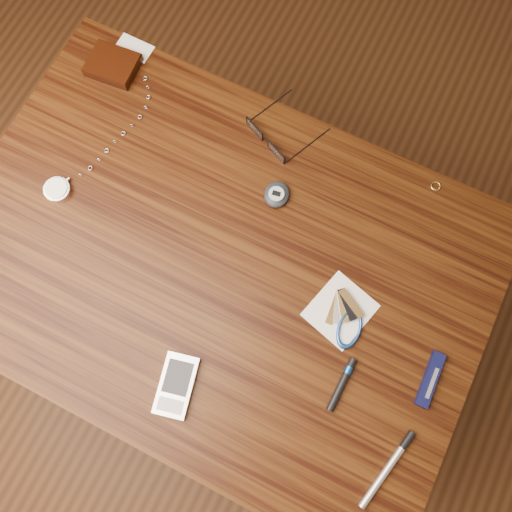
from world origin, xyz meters
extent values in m
plane|color=#472814|center=(0.00, 0.00, 0.00)|extent=(3.80, 3.80, 0.00)
cube|color=#351A08|center=(0.00, 0.00, 0.73)|extent=(1.00, 0.70, 0.03)
cylinder|color=#4C2814|center=(-0.45, -0.30, 0.36)|extent=(0.05, 0.05, 0.71)
cylinder|color=#4C2814|center=(0.45, -0.30, 0.36)|extent=(0.05, 0.05, 0.71)
cylinder|color=#4C2814|center=(-0.45, 0.30, 0.36)|extent=(0.05, 0.05, 0.71)
cylinder|color=#4C2814|center=(0.45, 0.30, 0.36)|extent=(0.05, 0.05, 0.71)
cube|color=black|center=(-0.38, 0.27, 0.76)|extent=(0.11, 0.09, 0.02)
cube|color=black|center=(-0.38, 0.27, 0.77)|extent=(0.10, 0.09, 0.00)
cube|color=silver|center=(-0.37, 0.33, 0.75)|extent=(0.08, 0.05, 0.00)
cube|color=black|center=(-0.06, 0.27, 0.76)|extent=(0.05, 0.02, 0.03)
cube|color=white|center=(-0.06, 0.27, 0.76)|extent=(0.04, 0.02, 0.02)
cylinder|color=black|center=(-0.05, 0.33, 0.75)|extent=(0.05, 0.11, 0.00)
cube|color=black|center=(0.00, 0.24, 0.76)|extent=(0.05, 0.02, 0.03)
cube|color=white|center=(0.00, 0.24, 0.76)|extent=(0.04, 0.02, 0.02)
cylinder|color=black|center=(0.05, 0.29, 0.75)|extent=(0.05, 0.11, 0.00)
cube|color=black|center=(-0.03, 0.26, 0.77)|extent=(0.02, 0.01, 0.00)
torus|color=#F1D272|center=(0.31, 0.32, 0.75)|extent=(0.02, 0.02, 0.00)
cylinder|color=silver|center=(-0.34, -0.01, 0.76)|extent=(0.05, 0.05, 0.01)
cylinder|color=white|center=(-0.34, -0.01, 0.76)|extent=(0.04, 0.04, 0.00)
cylinder|color=silver|center=(-0.33, 0.02, 0.76)|extent=(0.01, 0.01, 0.01)
torus|color=silver|center=(-0.32, 0.03, 0.75)|extent=(0.01, 0.01, 0.01)
torus|color=silver|center=(-0.31, 0.05, 0.75)|extent=(0.01, 0.01, 0.00)
torus|color=silver|center=(-0.30, 0.08, 0.75)|extent=(0.01, 0.01, 0.01)
torus|color=silver|center=(-0.30, 0.10, 0.75)|extent=(0.01, 0.01, 0.00)
torus|color=silver|center=(-0.29, 0.12, 0.75)|extent=(0.01, 0.01, 0.01)
torus|color=silver|center=(-0.29, 0.15, 0.75)|extent=(0.01, 0.01, 0.00)
torus|color=silver|center=(-0.28, 0.17, 0.75)|extent=(0.01, 0.00, 0.01)
torus|color=silver|center=(-0.28, 0.19, 0.75)|extent=(0.01, 0.01, 0.00)
torus|color=silver|center=(-0.28, 0.22, 0.75)|extent=(0.01, 0.01, 0.01)
torus|color=silver|center=(-0.28, 0.24, 0.75)|extent=(0.01, 0.01, 0.00)
torus|color=silver|center=(-0.29, 0.26, 0.75)|extent=(0.01, 0.01, 0.01)
torus|color=silver|center=(-0.31, 0.28, 0.75)|extent=(0.01, 0.01, 0.00)
cube|color=silver|center=(0.04, -0.23, 0.76)|extent=(0.08, 0.12, 0.01)
cube|color=black|center=(0.04, -0.22, 0.77)|extent=(0.06, 0.07, 0.00)
cube|color=#9FA1A6|center=(0.05, -0.26, 0.76)|extent=(0.05, 0.03, 0.00)
ellipsoid|color=#22262D|center=(0.04, 0.16, 0.76)|extent=(0.06, 0.06, 0.02)
cylinder|color=#ACAFB4|center=(0.04, 0.16, 0.77)|extent=(0.03, 0.03, 0.00)
cube|color=black|center=(0.04, 0.16, 0.77)|extent=(0.02, 0.01, 0.00)
cube|color=white|center=(0.24, 0.02, 0.75)|extent=(0.12, 0.13, 0.00)
torus|color=#1E4B9E|center=(0.27, -0.01, 0.76)|extent=(0.07, 0.07, 0.01)
cube|color=olive|center=(0.23, 0.02, 0.75)|extent=(0.02, 0.06, 0.00)
cube|color=silver|center=(0.24, 0.02, 0.75)|extent=(0.03, 0.06, 0.00)
cube|color=#A38039|center=(0.24, 0.03, 0.76)|extent=(0.04, 0.06, 0.00)
cube|color=black|center=(0.25, 0.03, 0.76)|extent=(0.05, 0.05, 0.00)
cube|color=olive|center=(0.25, 0.04, 0.76)|extent=(0.06, 0.04, 0.00)
cube|color=#0B0B33|center=(0.43, -0.02, 0.76)|extent=(0.03, 0.10, 0.01)
cube|color=silver|center=(0.43, -0.03, 0.76)|extent=(0.01, 0.06, 0.00)
cylinder|color=silver|center=(0.42, -0.19, 0.76)|extent=(0.04, 0.15, 0.01)
cylinder|color=black|center=(0.43, -0.13, 0.76)|extent=(0.02, 0.03, 0.01)
cylinder|color=black|center=(0.30, -0.10, 0.76)|extent=(0.02, 0.10, 0.01)
cylinder|color=#164A9A|center=(0.30, -0.07, 0.76)|extent=(0.01, 0.01, 0.01)
camera|label=1|loc=(0.17, -0.17, 1.65)|focal=35.00mm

